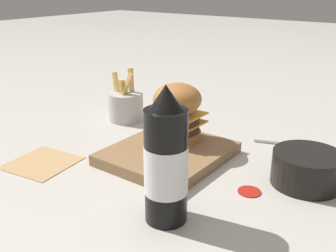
{
  "coord_description": "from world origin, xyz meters",
  "views": [
    {
      "loc": [
        -0.6,
        -0.41,
        0.36
      ],
      "look_at": [
        0.0,
        0.04,
        0.07
      ],
      "focal_mm": 42.0,
      "sensor_mm": 36.0,
      "label": 1
    }
  ],
  "objects": [
    {
      "name": "fries_basket",
      "position": [
        0.13,
        0.27,
        0.04
      ],
      "size": [
        0.09,
        0.09,
        0.14
      ],
      "color": "#B7B7BC",
      "rests_on": "ground_plane"
    },
    {
      "name": "spoon",
      "position": [
        0.23,
        -0.17,
        0.01
      ],
      "size": [
        0.07,
        0.15,
        0.01
      ],
      "rotation": [
        0.0,
        0.0,
        5.06
      ],
      "color": "silver",
      "rests_on": "ground_plane"
    },
    {
      "name": "serving_board",
      "position": [
        0.0,
        0.04,
        0.01
      ],
      "size": [
        0.24,
        0.22,
        0.02
      ],
      "color": "olive",
      "rests_on": "ground_plane"
    },
    {
      "name": "parchment_square",
      "position": [
        -0.17,
        0.23,
        0.0
      ],
      "size": [
        0.14,
        0.14,
        0.0
      ],
      "color": "tan",
      "rests_on": "ground_plane"
    },
    {
      "name": "ketchup_puddle",
      "position": [
        -0.02,
        -0.16,
        0.0
      ],
      "size": [
        0.04,
        0.04,
        0.0
      ],
      "color": "#B21E14",
      "rests_on": "ground_plane"
    },
    {
      "name": "ketchup_bottle",
      "position": [
        -0.18,
        -0.09,
        0.1
      ],
      "size": [
        0.07,
        0.07,
        0.22
      ],
      "color": "black",
      "rests_on": "ground_plane"
    },
    {
      "name": "side_bowl",
      "position": [
        0.06,
        -0.23,
        0.03
      ],
      "size": [
        0.13,
        0.13,
        0.06
      ],
      "color": "black",
      "rests_on": "ground_plane"
    },
    {
      "name": "ground_plane",
      "position": [
        0.0,
        0.0,
        0.0
      ],
      "size": [
        6.0,
        6.0,
        0.0
      ],
      "primitive_type": "plane",
      "color": "#B7B2A8"
    },
    {
      "name": "burger",
      "position": [
        0.05,
        0.05,
        0.09
      ],
      "size": [
        0.1,
        0.1,
        0.13
      ],
      "color": "#AD6B33",
      "rests_on": "serving_board"
    }
  ]
}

